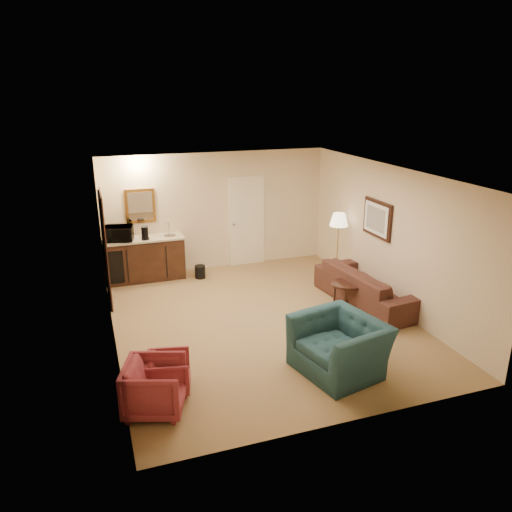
{
  "coord_description": "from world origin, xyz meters",
  "views": [
    {
      "loc": [
        -2.71,
        -7.51,
        3.9
      ],
      "look_at": [
        0.07,
        0.5,
        1.04
      ],
      "focal_mm": 35.0,
      "sensor_mm": 36.0,
      "label": 1
    }
  ],
  "objects": [
    {
      "name": "teal_armchair",
      "position": [
        0.5,
        -1.9,
        0.53
      ],
      "size": [
        1.04,
        1.36,
        1.06
      ],
      "primitive_type": "imported",
      "rotation": [
        0.0,
        0.0,
        -1.34
      ],
      "color": "#1D3E4A",
      "rests_on": "ground"
    },
    {
      "name": "coffee_table",
      "position": [
        1.8,
        -0.01,
        0.25
      ],
      "size": [
        0.92,
        0.66,
        0.5
      ],
      "primitive_type": "cube",
      "rotation": [
        0.0,
        0.0,
        0.08
      ],
      "color": "black",
      "rests_on": "ground"
    },
    {
      "name": "coffee_maker",
      "position": [
        -1.63,
        2.6,
        1.06
      ],
      "size": [
        0.18,
        0.18,
        0.27
      ],
      "primitive_type": "cylinder",
      "rotation": [
        0.0,
        0.0,
        -0.29
      ],
      "color": "black",
      "rests_on": "wetbar_cabinet"
    },
    {
      "name": "microwave",
      "position": [
        -2.15,
        2.68,
        1.11
      ],
      "size": [
        0.61,
        0.43,
        0.38
      ],
      "primitive_type": "imported",
      "rotation": [
        0.0,
        0.0,
        -0.22
      ],
      "color": "black",
      "rests_on": "wetbar_cabinet"
    },
    {
      "name": "waste_bin",
      "position": [
        -0.55,
        2.41,
        0.14
      ],
      "size": [
        0.26,
        0.26,
        0.28
      ],
      "primitive_type": "cylinder",
      "rotation": [
        0.0,
        0.0,
        -0.17
      ],
      "color": "black",
      "rests_on": "ground"
    },
    {
      "name": "floor_lamp",
      "position": [
        2.2,
        1.4,
        0.73
      ],
      "size": [
        0.47,
        0.47,
        1.46
      ],
      "primitive_type": "cube",
      "rotation": [
        0.0,
        0.0,
        -0.24
      ],
      "color": "#BB8D3E",
      "rests_on": "ground"
    },
    {
      "name": "room_walls",
      "position": [
        -0.1,
        0.77,
        1.72
      ],
      "size": [
        5.02,
        6.01,
        2.61
      ],
      "color": "beige",
      "rests_on": "ground"
    },
    {
      "name": "wetbar_cabinet",
      "position": [
        -1.65,
        2.72,
        0.46
      ],
      "size": [
        1.64,
        0.58,
        0.92
      ],
      "primitive_type": "cube",
      "color": "#3A1E12",
      "rests_on": "ground"
    },
    {
      "name": "sofa",
      "position": [
        2.15,
        0.07,
        0.46
      ],
      "size": [
        0.94,
        2.39,
        0.91
      ],
      "primitive_type": "imported",
      "rotation": [
        0.0,
        0.0,
        1.68
      ],
      "color": "black",
      "rests_on": "ground"
    },
    {
      "name": "ground",
      "position": [
        0.0,
        0.0,
        0.0
      ],
      "size": [
        6.0,
        6.0,
        0.0
      ],
      "primitive_type": "plane",
      "color": "olive",
      "rests_on": "ground"
    },
    {
      "name": "rose_chair_far",
      "position": [
        -1.9,
        -1.6,
        0.29
      ],
      "size": [
        0.63,
        0.66,
        0.58
      ],
      "primitive_type": "imported",
      "rotation": [
        0.0,
        0.0,
        1.36
      ],
      "color": "#9A3241",
      "rests_on": "ground"
    },
    {
      "name": "rose_chair_near",
      "position": [
        -2.14,
        -1.99,
        0.37
      ],
      "size": [
        0.87,
        0.9,
        0.74
      ],
      "primitive_type": "imported",
      "rotation": [
        0.0,
        0.0,
        1.24
      ],
      "color": "#9A3241",
      "rests_on": "ground"
    }
  ]
}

